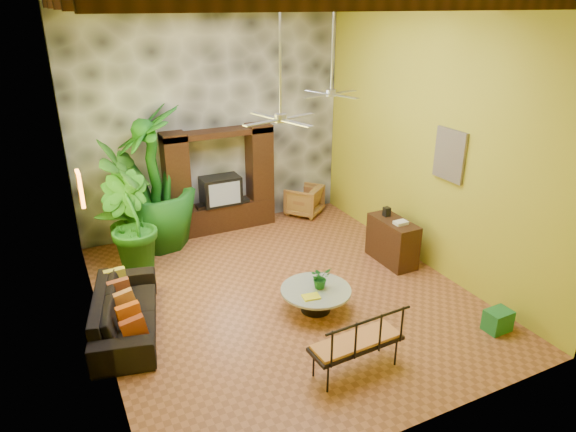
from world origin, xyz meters
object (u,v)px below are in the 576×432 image
sofa (125,311)px  side_console (392,241)px  ceiling_fan_front (280,104)px  wicker_armchair (304,200)px  ceiling_fan_back (331,82)px  tall_plant_a (126,201)px  green_bin (498,320)px  entertainment_center (220,188)px  tall_plant_c (153,179)px  coffee_table (316,296)px  tall_plant_b (129,224)px  iron_bench (360,341)px

sofa → side_console: size_ratio=2.10×
ceiling_fan_front → wicker_armchair: 5.14m
ceiling_fan_back → wicker_armchair: ceiling_fan_back is taller
sofa → tall_plant_a: bearing=0.3°
wicker_armchair → ceiling_fan_front: bearing=17.9°
sofa → green_bin: bearing=-103.7°
entertainment_center → tall_plant_c: bearing=-172.1°
side_console → green_bin: size_ratio=2.76×
ceiling_fan_back → tall_plant_a: ceiling_fan_back is taller
entertainment_center → coffee_table: (0.27, -3.88, -0.71)m
tall_plant_a → ceiling_fan_back: bearing=-20.3°
entertainment_center → tall_plant_c: 1.57m
ceiling_fan_back → wicker_armchair: bearing=76.0°
tall_plant_a → tall_plant_b: 0.59m
ceiling_fan_back → tall_plant_b: ceiling_fan_back is taller
ceiling_fan_front → green_bin: (2.73, -2.09, -3.23)m
iron_bench → entertainment_center: bearing=87.6°
sofa → tall_plant_a: 2.69m
ceiling_fan_back → tall_plant_c: ceiling_fan_back is taller
wicker_armchair → coffee_table: (-1.80, -3.81, -0.10)m
sofa → coffee_table: 3.03m
tall_plant_b → coffee_table: (2.43, -2.78, -0.70)m
entertainment_center → ceiling_fan_back: (1.60, -1.94, 2.44)m
ceiling_fan_back → sofa: bearing=-165.4°
sofa → tall_plant_c: (1.18, 2.84, 1.13)m
wicker_armchair → tall_plant_b: size_ratio=0.41×
iron_bench → side_console: size_ratio=1.23×
entertainment_center → wicker_armchair: (2.06, -0.07, -0.61)m
coffee_table → ceiling_fan_front: bearing=143.8°
tall_plant_c → side_console: bearing=-35.5°
tall_plant_b → tall_plant_c: tall_plant_c is taller
wicker_armchair → tall_plant_a: bearing=-32.1°
coffee_table → side_console: bearing=21.6°
tall_plant_a → green_bin: size_ratio=6.07×
wicker_armchair → tall_plant_a: 4.28m
ceiling_fan_front → tall_plant_a: bearing=122.6°
tall_plant_b → side_console: (4.63, -1.91, -0.52)m
sofa → green_bin: 5.80m
iron_bench → ceiling_fan_back: bearing=63.6°
ceiling_fan_back → tall_plant_c: 4.02m
side_console → wicker_armchair: bearing=97.8°
tall_plant_b → side_console: tall_plant_b is taller
ceiling_fan_back → iron_bench: (-1.59, -3.60, -2.85)m
ceiling_fan_front → coffee_table: ceiling_fan_front is taller
wicker_armchair → tall_plant_c: size_ratio=0.27×
coffee_table → iron_bench: iron_bench is taller
entertainment_center → tall_plant_b: size_ratio=1.26×
sofa → ceiling_fan_back: bearing=-62.5°
ceiling_fan_front → ceiling_fan_back: (1.80, 1.60, 0.00)m
ceiling_fan_back → coffee_table: bearing=-124.5°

